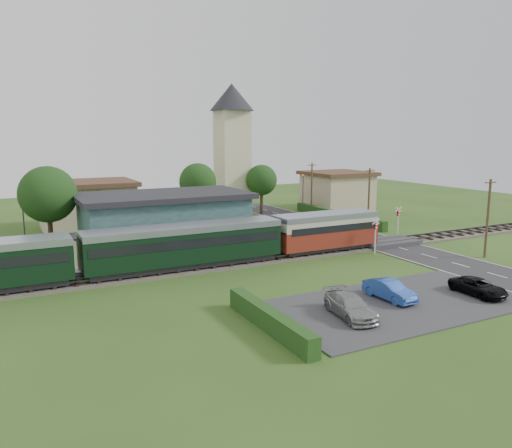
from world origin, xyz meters
name	(u,v)px	position (x,y,z in m)	size (l,w,h in m)	color
ground	(314,260)	(0.00, 0.00, 0.00)	(120.00, 120.00, 0.00)	#2D4C19
railway_track	(302,254)	(0.00, 2.00, 0.11)	(76.00, 3.20, 0.49)	#4C443D
road	(401,248)	(10.00, 0.00, 0.03)	(6.00, 70.00, 0.05)	#28282B
car_park	(398,304)	(-1.50, -12.00, 0.04)	(17.00, 9.00, 0.08)	#333335
crossing_deck	(387,242)	(10.00, 2.00, 0.23)	(6.20, 3.40, 0.45)	#333335
platform	(185,258)	(-10.00, 5.20, 0.23)	(30.00, 3.00, 0.45)	gray
equipment_hut	(88,250)	(-18.00, 5.20, 1.75)	(2.30, 2.30, 2.55)	beige
station_building	(164,220)	(-10.00, 10.99, 2.69)	(16.00, 9.00, 5.30)	#2D4C4E
train	(146,248)	(-14.21, 2.00, 2.18)	(43.20, 2.90, 3.40)	#232328
church_tower	(232,139)	(5.00, 28.00, 10.23)	(6.00, 6.00, 17.60)	beige
house_west	(87,204)	(-15.00, 25.00, 2.79)	(10.80, 8.80, 5.50)	tan
house_east	(337,190)	(20.00, 24.00, 2.80)	(8.80, 8.80, 5.50)	tan
hedge_carpark	(270,320)	(-11.00, -12.00, 0.60)	(0.80, 9.00, 1.20)	#193814
hedge_roadside	(337,216)	(14.20, 16.00, 0.60)	(0.80, 18.00, 1.20)	#193814
hedge_station	(152,233)	(-10.00, 15.50, 0.65)	(22.00, 0.80, 1.30)	#193814
tree_a	(48,195)	(-20.00, 14.00, 5.38)	(5.20, 5.20, 8.00)	#332316
tree_b	(198,182)	(-2.00, 23.00, 5.02)	(4.60, 4.60, 7.34)	#332316
tree_c	(262,180)	(8.00, 25.00, 4.65)	(4.20, 4.20, 6.78)	#332316
utility_pole_b	(488,217)	(14.20, -6.00, 3.63)	(1.40, 0.22, 7.00)	#473321
utility_pole_c	(369,197)	(14.20, 10.00, 3.63)	(1.40, 0.22, 7.00)	#473321
utility_pole_d	(312,188)	(14.20, 22.00, 3.63)	(1.40, 0.22, 7.00)	#473321
crossing_signal_near	(376,231)	(6.40, -0.41, 2.14)	(0.84, 0.28, 3.28)	silver
crossing_signal_far	(398,217)	(13.60, 4.39, 2.14)	(0.84, 0.28, 3.28)	silver
streetlamp_west	(23,212)	(-22.00, 20.00, 3.04)	(0.30, 0.30, 5.15)	#3F3F47
streetlamp_east	(303,188)	(16.00, 27.00, 3.04)	(0.30, 0.30, 5.15)	#3F3F47
car_on_road	(305,217)	(9.70, 16.46, 0.65)	(1.42, 3.53, 1.20)	navy
car_park_blue	(390,290)	(-1.51, -11.15, 0.72)	(1.36, 3.91, 1.29)	#264DA8
car_park_silver	(350,306)	(-5.78, -12.50, 0.73)	(1.83, 4.50, 1.31)	gray
car_park_dark	(478,287)	(4.50, -13.19, 0.64)	(1.84, 4.00, 1.11)	black
pedestrian_near	(277,237)	(-0.94, 4.91, 1.28)	(0.61, 0.40, 1.67)	gray
pedestrian_far	(132,251)	(-14.51, 5.31, 1.31)	(0.83, 0.65, 1.71)	gray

